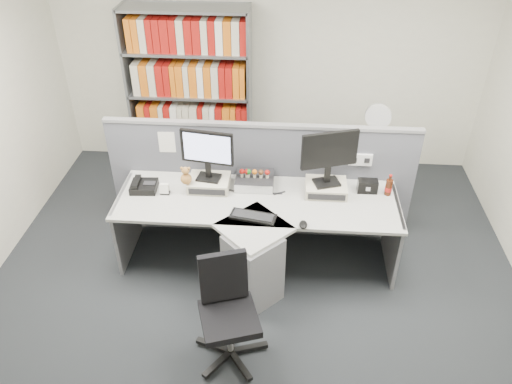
# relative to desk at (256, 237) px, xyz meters

# --- Properties ---
(ground) EXTENTS (5.50, 5.50, 0.00)m
(ground) POSITION_rel_desk_xyz_m (0.00, -0.60, -0.46)
(ground) COLOR #282B2F
(ground) RESTS_ON ground
(room_shell) EXTENTS (5.04, 5.54, 2.72)m
(room_shell) POSITION_rel_desk_xyz_m (0.00, -0.60, 1.33)
(room_shell) COLOR silver
(room_shell) RESTS_ON ground
(partition) EXTENTS (3.00, 0.08, 1.27)m
(partition) POSITION_rel_desk_xyz_m (0.00, 0.65, 0.19)
(partition) COLOR #595A65
(partition) RESTS_ON ground
(desk) EXTENTS (2.60, 1.20, 0.72)m
(desk) POSITION_rel_desk_xyz_m (0.00, 0.00, 0.00)
(desk) COLOR #AFAFA9
(desk) RESTS_ON ground
(monitor_riser_left) EXTENTS (0.38, 0.31, 0.10)m
(monitor_riser_left) POSITION_rel_desk_xyz_m (-0.47, 0.38, 0.31)
(monitor_riser_left) COLOR beige
(monitor_riser_left) RESTS_ON desk
(monitor_riser_right) EXTENTS (0.38, 0.31, 0.10)m
(monitor_riser_right) POSITION_rel_desk_xyz_m (0.63, 0.38, 0.31)
(monitor_riser_right) COLOR beige
(monitor_riser_right) RESTS_ON desk
(monitor_left) EXTENTS (0.49, 0.19, 0.50)m
(monitor_left) POSITION_rel_desk_xyz_m (-0.47, 0.38, 0.66)
(monitor_left) COLOR black
(monitor_left) RESTS_ON monitor_riser_left
(monitor_right) EXTENTS (0.51, 0.23, 0.53)m
(monitor_right) POSITION_rel_desk_xyz_m (0.63, 0.38, 0.68)
(monitor_right) COLOR black
(monitor_right) RESTS_ON monitor_riser_right
(desktop_pc) EXTENTS (0.36, 0.32, 0.09)m
(desktop_pc) POSITION_rel_desk_xyz_m (-0.04, 0.46, 0.31)
(desktop_pc) COLOR black
(desktop_pc) RESTS_ON desk
(figurines) EXTENTS (0.29, 0.05, 0.09)m
(figurines) POSITION_rel_desk_xyz_m (-0.05, 0.45, 0.41)
(figurines) COLOR beige
(figurines) RESTS_ON desktop_pc
(keyboard) EXTENTS (0.42, 0.23, 0.03)m
(keyboard) POSITION_rel_desk_xyz_m (-0.02, -0.05, 0.28)
(keyboard) COLOR black
(keyboard) RESTS_ON desk
(mouse) EXTENTS (0.07, 0.11, 0.04)m
(mouse) POSITION_rel_desk_xyz_m (0.42, -0.14, 0.29)
(mouse) COLOR black
(mouse) RESTS_ON desk
(desk_phone) EXTENTS (0.26, 0.23, 0.10)m
(desk_phone) POSITION_rel_desk_xyz_m (-1.08, 0.30, 0.30)
(desk_phone) COLOR black
(desk_phone) RESTS_ON desk
(desk_calendar) EXTENTS (0.09, 0.07, 0.11)m
(desk_calendar) POSITION_rel_desk_xyz_m (-0.87, 0.25, 0.31)
(desk_calendar) COLOR black
(desk_calendar) RESTS_ON desk
(plush_toy) EXTENTS (0.10, 0.10, 0.18)m
(plush_toy) POSITION_rel_desk_xyz_m (-0.66, 0.29, 0.44)
(plush_toy) COLOR olive
(plush_toy) RESTS_ON monitor_riser_left
(speaker) EXTENTS (0.18, 0.10, 0.12)m
(speaker) POSITION_rel_desk_xyz_m (1.02, 0.43, 0.33)
(speaker) COLOR black
(speaker) RESTS_ON desk
(cola_bottle) EXTENTS (0.07, 0.07, 0.21)m
(cola_bottle) POSITION_rel_desk_xyz_m (1.20, 0.39, 0.34)
(cola_bottle) COLOR #3F190A
(cola_bottle) RESTS_ON desk
(shelving_unit) EXTENTS (1.41, 0.40, 2.00)m
(shelving_unit) POSITION_rel_desk_xyz_m (-0.90, 1.85, 0.52)
(shelving_unit) COLOR slate
(shelving_unit) RESTS_ON ground
(filing_cabinet) EXTENTS (0.45, 0.61, 0.70)m
(filing_cabinet) POSITION_rel_desk_xyz_m (1.20, 1.40, -0.11)
(filing_cabinet) COLOR slate
(filing_cabinet) RESTS_ON ground
(desk_fan) EXTENTS (0.28, 0.16, 0.47)m
(desk_fan) POSITION_rel_desk_xyz_m (1.20, 1.40, 0.54)
(desk_fan) COLOR white
(desk_fan) RESTS_ON filing_cabinet
(office_chair) EXTENTS (0.60, 0.58, 0.90)m
(office_chair) POSITION_rel_desk_xyz_m (-0.15, -0.89, 0.02)
(office_chair) COLOR silver
(office_chair) RESTS_ON ground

